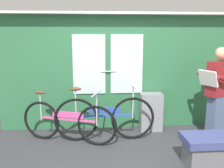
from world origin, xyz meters
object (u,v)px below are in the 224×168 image
object	(u,v)px
bicycle_leaning_behind	(104,118)
bench_seat_corner	(208,151)
passenger_reading_newspaper	(218,92)
bicycle_near_door	(68,121)
trash_bin_by_wall	(151,112)

from	to	relation	value
bicycle_leaning_behind	bench_seat_corner	distance (m)	1.69
passenger_reading_newspaper	bench_seat_corner	distance (m)	1.20
bicycle_near_door	bench_seat_corner	size ratio (longest dim) A/B	2.28
bicycle_leaning_behind	bench_seat_corner	bearing A→B (deg)	-36.54
trash_bin_by_wall	bench_seat_corner	bearing A→B (deg)	-71.54
trash_bin_by_wall	passenger_reading_newspaper	bearing A→B (deg)	-26.23
bicycle_near_door	bicycle_leaning_behind	xyz separation A→B (m)	(0.61, 0.04, 0.03)
bicycle_leaning_behind	bicycle_near_door	bearing A→B (deg)	-176.11
passenger_reading_newspaper	trash_bin_by_wall	distance (m)	1.22
bicycle_leaning_behind	passenger_reading_newspaper	bearing A→B (deg)	-3.33
bench_seat_corner	bicycle_leaning_behind	bearing A→B (deg)	143.70
trash_bin_by_wall	bench_seat_corner	world-z (taller)	trash_bin_by_wall
bicycle_near_door	passenger_reading_newspaper	bearing A→B (deg)	17.56
bicycle_leaning_behind	bench_seat_corner	world-z (taller)	bicycle_leaning_behind
passenger_reading_newspaper	bench_seat_corner	size ratio (longest dim) A/B	2.26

